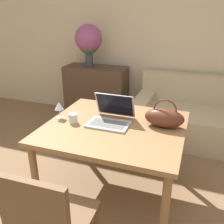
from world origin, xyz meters
TOP-DOWN VIEW (x-y plane):
  - wall_back at (0.00, 2.69)m, footprint 10.00×0.06m
  - dining_table at (0.07, 0.76)m, footprint 1.17×1.05m
  - chair at (-0.03, -0.14)m, footprint 0.45×0.45m
  - couch at (0.86, 2.21)m, footprint 1.87×0.88m
  - sideboard at (-0.78, 2.34)m, footprint 0.94×0.40m
  - laptop at (0.02, 0.82)m, footprint 0.36×0.34m
  - drinking_glass at (-0.29, 0.69)m, footprint 0.08×0.08m
  - wine_glass at (-0.45, 0.74)m, footprint 0.08×0.08m
  - handbag at (0.47, 0.88)m, footprint 0.33×0.17m
  - flower_vase at (-0.88, 2.33)m, footprint 0.39×0.39m

SIDE VIEW (x-z plane):
  - couch at x=0.86m, z-range -0.13..0.69m
  - sideboard at x=-0.78m, z-range 0.00..0.86m
  - chair at x=-0.03m, z-range 0.05..0.93m
  - dining_table at x=0.07m, z-range 0.29..1.02m
  - drinking_glass at x=-0.29m, z-range 0.74..0.82m
  - laptop at x=0.02m, z-range 0.68..0.92m
  - handbag at x=0.47m, z-range 0.70..0.94m
  - wine_glass at x=-0.45m, z-range 0.77..0.93m
  - flower_vase at x=-0.88m, z-range 0.93..1.54m
  - wall_back at x=0.00m, z-range 0.00..2.70m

